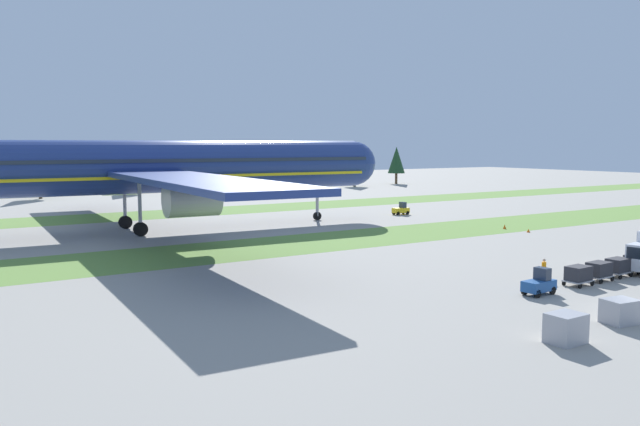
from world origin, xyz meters
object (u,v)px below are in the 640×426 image
(cargo_dolly_lead, at_px, (578,274))
(cargo_dolly_fourth, at_px, (636,262))
(cargo_dolly_third, at_px, (618,266))
(taxiway_marker_0, at_px, (528,231))
(cargo_dolly_second, at_px, (599,270))
(airliner, at_px, (149,167))
(uld_container_1, at_px, (620,311))
(pushback_tractor, at_px, (401,209))
(uld_container_0, at_px, (566,328))
(taxiway_marker_1, at_px, (505,227))
(ground_crew_marshaller, at_px, (544,268))
(baggage_tug, at_px, (539,284))

(cargo_dolly_lead, height_order, cargo_dolly_fourth, same)
(cargo_dolly_third, distance_m, taxiway_marker_0, 27.25)
(cargo_dolly_second, relative_size, cargo_dolly_third, 1.00)
(airliner, xyz_separation_m, uld_container_1, (11.36, -57.21, -7.44))
(pushback_tractor, bearing_deg, cargo_dolly_lead, 158.78)
(cargo_dolly_second, xyz_separation_m, uld_container_0, (-16.16, -9.01, -0.09))
(cargo_dolly_third, relative_size, taxiway_marker_1, 3.89)
(pushback_tractor, xyz_separation_m, taxiway_marker_1, (0.46, -20.65, -0.52))
(cargo_dolly_lead, height_order, uld_container_0, uld_container_0)
(cargo_dolly_second, bearing_deg, cargo_dolly_fourth, -90.00)
(cargo_dolly_third, height_order, ground_crew_marshaller, ground_crew_marshaller)
(cargo_dolly_fourth, height_order, taxiway_marker_1, cargo_dolly_fourth)
(cargo_dolly_third, height_order, cargo_dolly_fourth, same)
(cargo_dolly_fourth, relative_size, ground_crew_marshaller, 1.32)
(cargo_dolly_second, xyz_separation_m, taxiway_marker_0, (18.55, 22.49, -0.69))
(uld_container_0, distance_m, taxiway_marker_1, 49.61)
(cargo_dolly_fourth, bearing_deg, cargo_dolly_lead, 90.00)
(ground_crew_marshaller, distance_m, uld_container_1, 12.80)
(baggage_tug, distance_m, taxiway_marker_1, 37.79)
(cargo_dolly_lead, distance_m, uld_container_0, 15.92)
(uld_container_1, bearing_deg, baggage_tug, 75.28)
(pushback_tractor, bearing_deg, ground_crew_marshaller, 156.93)
(airliner, relative_size, ground_crew_marshaller, 47.74)
(cargo_dolly_lead, xyz_separation_m, cargo_dolly_second, (2.89, 0.20, 0.00))
(baggage_tug, distance_m, cargo_dolly_third, 10.83)
(cargo_dolly_second, relative_size, taxiway_marker_0, 5.10)
(ground_crew_marshaller, bearing_deg, cargo_dolly_lead, 91.83)
(cargo_dolly_second, height_order, pushback_tractor, pushback_tractor)
(airliner, height_order, cargo_dolly_lead, airliner)
(cargo_dolly_fourth, height_order, pushback_tractor, pushback_tractor)
(airliner, height_order, cargo_dolly_fourth, airliner)
(cargo_dolly_second, distance_m, pushback_tractor, 50.41)
(cargo_dolly_third, distance_m, uld_container_0, 21.16)
(baggage_tug, bearing_deg, taxiway_marker_1, -48.52)
(baggage_tug, xyz_separation_m, cargo_dolly_second, (7.91, 0.55, 0.10))
(cargo_dolly_second, xyz_separation_m, pushback_tractor, (18.13, 47.04, -0.10))
(cargo_dolly_lead, height_order, uld_container_1, cargo_dolly_lead)
(airliner, distance_m, cargo_dolly_second, 53.87)
(ground_crew_marshaller, distance_m, taxiway_marker_1, 32.29)
(ground_crew_marshaller, xyz_separation_m, taxiway_marker_0, (21.89, 19.79, -0.72))
(cargo_dolly_fourth, height_order, ground_crew_marshaller, ground_crew_marshaller)
(cargo_dolly_second, height_order, cargo_dolly_third, same)
(cargo_dolly_fourth, relative_size, pushback_tractor, 0.86)
(airliner, xyz_separation_m, uld_container_0, (5.13, -57.95, -7.36))
(baggage_tug, relative_size, ground_crew_marshaller, 1.54)
(cargo_dolly_second, relative_size, taxiway_marker_1, 3.89)
(airliner, xyz_separation_m, cargo_dolly_lead, (18.40, -49.15, -7.27))
(uld_container_0, relative_size, uld_container_1, 1.00)
(baggage_tug, distance_m, pushback_tractor, 54.25)
(baggage_tug, distance_m, ground_crew_marshaller, 5.61)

